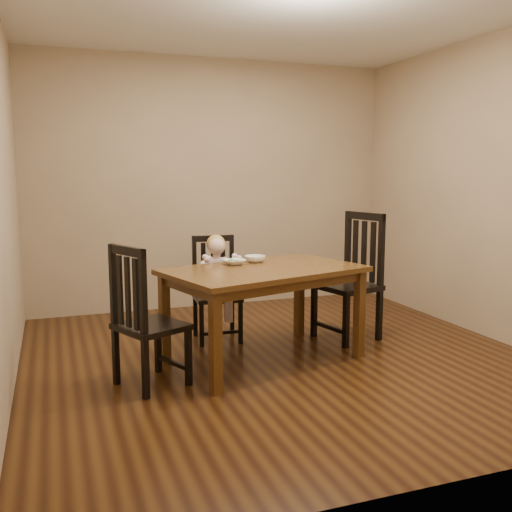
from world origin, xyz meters
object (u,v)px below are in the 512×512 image
object	(u,v)px
dining_table	(264,279)
chair_child	(216,290)
chair_left	(145,320)
chair_right	(352,279)
bowl_veg	(255,259)
toddler	(217,277)
bowl_peas	(235,262)

from	to	relation	value
dining_table	chair_child	xyz separation A→B (m)	(-0.19, 0.71, -0.22)
dining_table	chair_left	bearing A→B (deg)	-165.48
chair_child	chair_right	distance (m)	1.22
chair_left	chair_right	distance (m)	2.03
chair_right	bowl_veg	size ratio (longest dim) A/B	6.61
chair_right	chair_left	bearing A→B (deg)	92.15
dining_table	chair_right	distance (m)	1.03
toddler	bowl_peas	bearing A→B (deg)	97.63
chair_left	chair_right	xyz separation A→B (m)	(1.94, 0.58, 0.06)
bowl_peas	chair_right	bearing A→B (deg)	5.14
bowl_veg	dining_table	bearing A→B (deg)	-96.13
bowl_peas	bowl_veg	distance (m)	0.21
toddler	bowl_veg	bearing A→B (deg)	125.46
chair_child	bowl_peas	xyz separation A→B (m)	(0.02, -0.49, 0.33)
chair_right	bowl_peas	distance (m)	1.16
dining_table	bowl_veg	bearing A→B (deg)	83.87
chair_child	bowl_peas	world-z (taller)	chair_child
chair_right	toddler	size ratio (longest dim) A/B	2.27
dining_table	bowl_peas	distance (m)	0.30
dining_table	chair_right	size ratio (longest dim) A/B	1.49
dining_table	toddler	bearing A→B (deg)	106.32
chair_child	toddler	distance (m)	0.14
toddler	dining_table	bearing A→B (deg)	110.68
chair_left	chair_right	size ratio (longest dim) A/B	0.89
chair_right	bowl_peas	bearing A→B (deg)	80.69
dining_table	chair_child	size ratio (longest dim) A/B	1.82
chair_child	bowl_veg	size ratio (longest dim) A/B	5.39
bowl_veg	toddler	bearing A→B (deg)	121.10
chair_right	bowl_peas	size ratio (longest dim) A/B	6.56
chair_child	chair_right	bearing A→B (deg)	165.99
chair_child	chair_left	size ratio (longest dim) A/B	0.92
chair_child	toddler	bearing A→B (deg)	90.00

